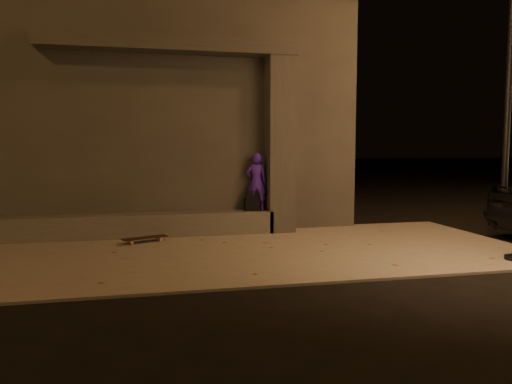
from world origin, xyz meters
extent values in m
plane|color=black|center=(0.00, 0.00, 0.00)|extent=(120.00, 120.00, 0.00)
cube|color=slate|center=(0.00, 2.00, 0.02)|extent=(11.00, 4.40, 0.04)
cube|color=#3D3A38|center=(-1.00, 6.50, 2.60)|extent=(9.00, 5.00, 5.20)
cube|color=#54514C|center=(-1.50, 3.75, 0.27)|extent=(6.00, 0.55, 0.45)
cube|color=#3D3A38|center=(1.70, 3.75, 1.84)|extent=(0.55, 0.55, 3.60)
cube|color=#3D3A38|center=(-0.50, 3.80, 3.78)|extent=(5.00, 0.70, 0.28)
imported|color=#3D1AAE|center=(1.20, 3.75, 1.08)|extent=(0.49, 0.37, 1.19)
cube|color=black|center=(1.10, 3.75, 0.61)|extent=(0.30, 0.20, 0.24)
cube|color=black|center=(1.10, 3.75, 0.82)|extent=(0.26, 0.04, 0.17)
cube|color=black|center=(-1.08, 3.10, 0.12)|extent=(0.87, 0.52, 0.02)
cylinder|color=#D07E53|center=(-0.85, 3.28, 0.07)|extent=(0.07, 0.05, 0.06)
cylinder|color=#D07E53|center=(-0.78, 3.13, 0.07)|extent=(0.07, 0.05, 0.06)
cylinder|color=#D07E53|center=(-1.37, 3.07, 0.07)|extent=(0.07, 0.05, 0.06)
cylinder|color=#D07E53|center=(-1.31, 2.92, 0.07)|extent=(0.07, 0.05, 0.06)
cube|color=#99999E|center=(-0.81, 3.21, 0.11)|extent=(0.12, 0.18, 0.02)
cube|color=#99999E|center=(-1.34, 2.99, 0.11)|extent=(0.12, 0.18, 0.02)
cylinder|color=black|center=(6.63, 3.12, 3.85)|extent=(0.14, 0.14, 7.69)
cylinder|color=black|center=(6.63, 3.12, 0.05)|extent=(0.36, 0.36, 0.10)
camera|label=1|loc=(-1.11, -6.27, 1.83)|focal=35.00mm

